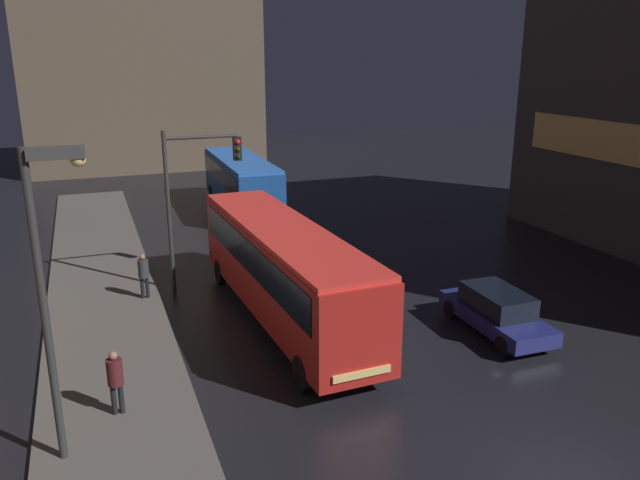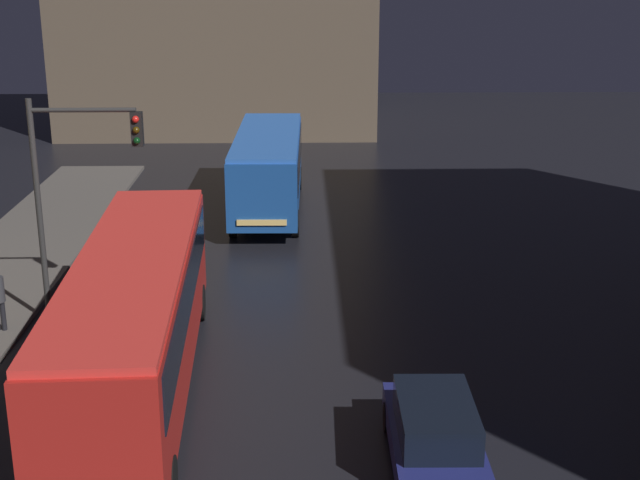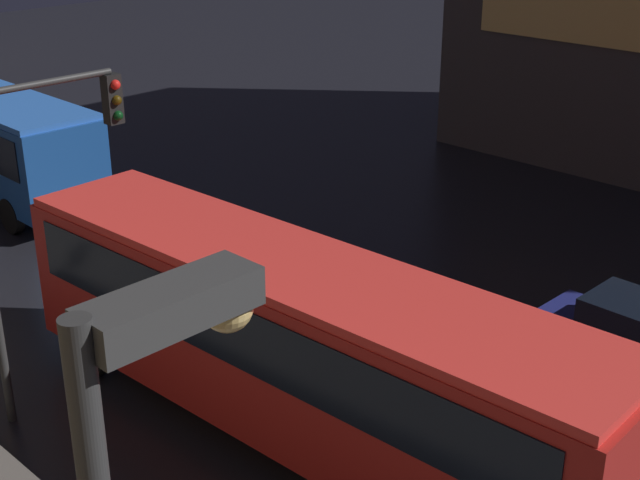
% 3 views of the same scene
% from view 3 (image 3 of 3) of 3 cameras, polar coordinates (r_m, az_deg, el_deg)
% --- Properties ---
extents(bus_near, '(2.91, 12.00, 3.43)m').
position_cam_3_polar(bus_near, '(14.94, -1.57, -6.06)').
color(bus_near, '#AD1E19').
rests_on(bus_near, ground).
extents(traffic_light_main, '(2.95, 0.35, 6.28)m').
position_cam_3_polar(traffic_light_main, '(16.05, -17.90, 3.12)').
color(traffic_light_main, '#2D2D2D').
rests_on(traffic_light_main, ground).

